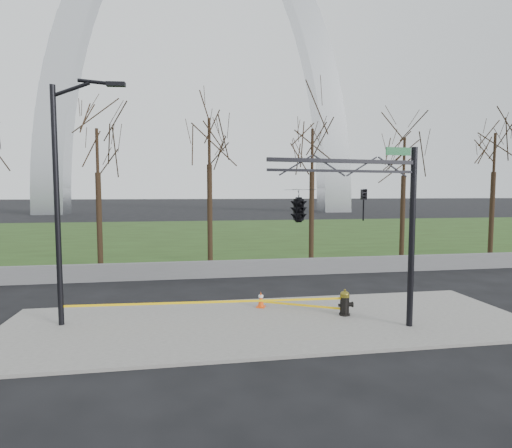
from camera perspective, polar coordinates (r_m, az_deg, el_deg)
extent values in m
plane|color=black|center=(14.53, 1.95, -13.78)|extent=(500.00, 500.00, 0.00)
cube|color=slate|center=(14.51, 1.95, -13.60)|extent=(18.00, 6.00, 0.10)
cube|color=#263B15|center=(43.84, -5.87, -1.43)|extent=(120.00, 40.00, 0.06)
cube|color=#59595B|center=(22.08, -2.20, -6.22)|extent=(60.00, 0.30, 0.90)
cylinder|color=black|center=(15.49, 12.24, -12.20)|extent=(0.39, 0.39, 0.07)
cylinder|color=black|center=(15.40, 12.26, -11.11)|extent=(0.29, 0.29, 0.68)
cylinder|color=black|center=(15.44, 13.15, -10.87)|extent=(0.26, 0.22, 0.18)
cylinder|color=black|center=(15.37, 11.63, -11.05)|extent=(0.13, 0.13, 0.11)
cylinder|color=olive|center=(15.31, 12.29, -9.80)|extent=(0.34, 0.34, 0.07)
ellipsoid|color=olive|center=(15.29, 12.29, -9.55)|extent=(0.32, 0.32, 0.24)
cylinder|color=olive|center=(15.26, 12.30, -9.06)|extent=(0.07, 0.07, 0.09)
cube|color=#FF4E0D|center=(16.14, 0.69, -11.47)|extent=(0.42, 0.42, 0.04)
cone|color=#FF4E0D|center=(16.05, 0.69, -10.41)|extent=(0.25, 0.25, 0.58)
cylinder|color=white|center=(16.03, 0.69, -10.04)|extent=(0.19, 0.19, 0.09)
cylinder|color=black|center=(14.95, -26.00, 1.91)|extent=(0.18, 0.18, 8.00)
cylinder|color=black|center=(15.11, -24.51, 16.69)|extent=(1.27, 0.23, 0.56)
cylinder|color=black|center=(14.91, -21.32, 17.95)|extent=(1.21, 0.23, 0.22)
cube|color=black|center=(14.74, -18.96, 17.97)|extent=(0.62, 0.27, 0.14)
cylinder|color=black|center=(14.36, 20.92, -2.02)|extent=(0.20, 0.20, 6.00)
cube|color=black|center=(12.96, 12.26, 8.57)|extent=(4.98, 0.69, 0.12)
cube|color=black|center=(12.94, 12.24, 7.24)|extent=(4.98, 0.65, 0.08)
cube|color=#0C5926|center=(13.98, 19.26, 9.56)|extent=(0.90, 0.14, 0.25)
imported|color=black|center=(13.28, 14.83, 2.59)|extent=(0.19, 0.22, 1.00)
imported|color=black|center=(12.29, 5.98, 2.58)|extent=(0.81, 2.53, 1.00)
cube|color=yellow|center=(14.57, -6.70, -10.78)|extent=(9.80, 0.57, 0.08)
cube|color=yellow|center=(15.68, 6.34, -11.18)|extent=(2.81, 1.51, 0.08)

